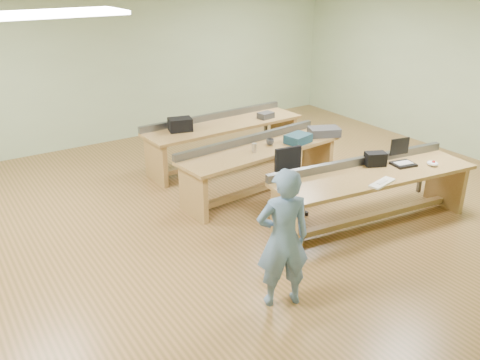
# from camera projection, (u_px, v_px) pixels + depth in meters

# --- Properties ---
(floor) EXTENTS (10.00, 10.00, 0.00)m
(floor) POSITION_uv_depth(u_px,v_px,m) (226.00, 212.00, 7.35)
(floor) COLOR olive
(floor) RESTS_ON ground
(wall_back) EXTENTS (10.00, 0.04, 3.00)m
(wall_back) POSITION_uv_depth(u_px,v_px,m) (116.00, 65.00, 9.84)
(wall_back) COLOR #A0B78A
(wall_back) RESTS_ON floor
(wall_right) EXTENTS (0.04, 8.00, 3.00)m
(wall_right) POSITION_uv_depth(u_px,v_px,m) (456.00, 71.00, 9.29)
(wall_right) COLOR #A0B78A
(wall_right) RESTS_ON floor
(workbench_front) EXTENTS (2.98, 1.14, 0.86)m
(workbench_front) POSITION_uv_depth(u_px,v_px,m) (372.00, 186.00, 6.84)
(workbench_front) COLOR #AB8548
(workbench_front) RESTS_ON floor
(workbench_mid) EXTENTS (2.76, 0.97, 0.86)m
(workbench_mid) POSITION_uv_depth(u_px,v_px,m) (260.00, 160.00, 7.76)
(workbench_mid) COLOR #AB8548
(workbench_mid) RESTS_ON floor
(workbench_back) EXTENTS (2.93, 0.89, 0.86)m
(workbench_back) POSITION_uv_depth(u_px,v_px,m) (223.00, 134.00, 8.93)
(workbench_back) COLOR #AB8548
(workbench_back) RESTS_ON floor
(person) EXTENTS (0.65, 0.53, 1.53)m
(person) POSITION_uv_depth(u_px,v_px,m) (283.00, 239.00, 5.11)
(person) COLOR slate
(person) RESTS_ON floor
(laptop_base) EXTENTS (0.34, 0.30, 0.03)m
(laptop_base) POSITION_uv_depth(u_px,v_px,m) (403.00, 164.00, 7.00)
(laptop_base) COLOR black
(laptop_base) RESTS_ON workbench_front
(laptop_screen) EXTENTS (0.30, 0.07, 0.24)m
(laptop_screen) POSITION_uv_depth(u_px,v_px,m) (400.00, 146.00, 7.02)
(laptop_screen) COLOR black
(laptop_screen) RESTS_ON laptop_base
(keyboard) EXTENTS (0.44, 0.23, 0.02)m
(keyboard) POSITION_uv_depth(u_px,v_px,m) (382.00, 183.00, 6.41)
(keyboard) COLOR silver
(keyboard) RESTS_ON workbench_front
(trackball_mouse) EXTENTS (0.14, 0.16, 0.07)m
(trackball_mouse) POSITION_uv_depth(u_px,v_px,m) (433.00, 163.00, 6.98)
(trackball_mouse) COLOR white
(trackball_mouse) RESTS_ON workbench_front
(camera_bag) EXTENTS (0.32, 0.28, 0.19)m
(camera_bag) POSITION_uv_depth(u_px,v_px,m) (375.00, 159.00, 6.97)
(camera_bag) COLOR black
(camera_bag) RESTS_ON workbench_front
(task_chair) EXTENTS (0.56, 0.56, 0.92)m
(task_chair) POSITION_uv_depth(u_px,v_px,m) (293.00, 189.00, 7.28)
(task_chair) COLOR black
(task_chair) RESTS_ON floor
(parts_bin_teal) EXTENTS (0.44, 0.36, 0.13)m
(parts_bin_teal) POSITION_uv_depth(u_px,v_px,m) (298.00, 139.00, 7.87)
(parts_bin_teal) COLOR #163848
(parts_bin_teal) RESTS_ON workbench_mid
(parts_bin_grey) EXTENTS (0.57, 0.48, 0.13)m
(parts_bin_grey) POSITION_uv_depth(u_px,v_px,m) (324.00, 132.00, 8.20)
(parts_bin_grey) COLOR #343336
(parts_bin_grey) RESTS_ON workbench_mid
(mug) EXTENTS (0.13, 0.13, 0.09)m
(mug) POSITION_uv_depth(u_px,v_px,m) (270.00, 142.00, 7.78)
(mug) COLOR #343336
(mug) RESTS_ON workbench_mid
(drinks_can) EXTENTS (0.09, 0.09, 0.13)m
(drinks_can) POSITION_uv_depth(u_px,v_px,m) (254.00, 148.00, 7.48)
(drinks_can) COLOR #B4B3B8
(drinks_can) RESTS_ON workbench_mid
(storage_box_back) EXTENTS (0.43, 0.35, 0.22)m
(storage_box_back) POSITION_uv_depth(u_px,v_px,m) (180.00, 125.00, 8.41)
(storage_box_back) COLOR black
(storage_box_back) RESTS_ON workbench_back
(tray_back) EXTENTS (0.29, 0.23, 0.11)m
(tray_back) POSITION_uv_depth(u_px,v_px,m) (266.00, 115.00, 9.12)
(tray_back) COLOR #343336
(tray_back) RESTS_ON workbench_back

